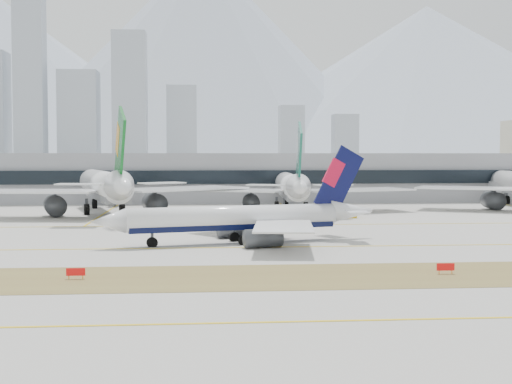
{
  "coord_description": "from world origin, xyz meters",
  "views": [
    {
      "loc": [
        -13.45,
        -115.74,
        14.53
      ],
      "look_at": [
        -2.24,
        18.0,
        7.5
      ],
      "focal_mm": 50.0,
      "sensor_mm": 36.0,
      "label": 1
    }
  ],
  "objects": [
    {
      "name": "gse_b",
      "position": [
        -28.04,
        39.08,
        1.05
      ],
      "size": [
        3.55,
        2.0,
        2.6
      ],
      "color": "gold",
      "rests_on": "ground"
    },
    {
      "name": "ground",
      "position": [
        0.0,
        0.0,
        0.0
      ],
      "size": [
        3000.0,
        3000.0,
        0.0
      ],
      "primitive_type": "plane",
      "color": "#99968F",
      "rests_on": "ground"
    },
    {
      "name": "mountain_ridge",
      "position": [
        33.0,
        1404.14,
        181.85
      ],
      "size": [
        2830.0,
        1120.0,
        470.0
      ],
      "color": "#9EA8B7",
      "rests_on": "ground"
    },
    {
      "name": "gse_c",
      "position": [
        21.6,
        45.12,
        1.05
      ],
      "size": [
        3.55,
        2.0,
        2.6
      ],
      "color": "gold",
      "rests_on": "ground"
    },
    {
      "name": "widebody_cathay",
      "position": [
        11.25,
        67.85,
        5.97
      ],
      "size": [
        62.89,
        61.57,
        22.44
      ],
      "rotation": [
        0.0,
        0.0,
        1.51
      ],
      "color": "white",
      "rests_on": "ground"
    },
    {
      "name": "hold_sign_left",
      "position": [
        -27.52,
        -32.0,
        0.88
      ],
      "size": [
        2.2,
        0.15,
        1.35
      ],
      "color": "red",
      "rests_on": "ground"
    },
    {
      "name": "hold_sign_right",
      "position": [
        16.73,
        -32.0,
        0.88
      ],
      "size": [
        2.2,
        0.15,
        1.35
      ],
      "color": "red",
      "rests_on": "ground"
    },
    {
      "name": "terminal",
      "position": [
        0.0,
        114.84,
        7.5
      ],
      "size": [
        280.0,
        43.1,
        15.0
      ],
      "color": "gray",
      "rests_on": "ground"
    },
    {
      "name": "taxiing_airliner",
      "position": [
        -5.74,
        0.87,
        3.95
      ],
      "size": [
        48.01,
        40.98,
        16.39
      ],
      "rotation": [
        0.0,
        0.0,
        3.4
      ],
      "color": "white",
      "rests_on": "ground"
    },
    {
      "name": "apron_markings",
      "position": [
        0.0,
        -53.95,
        0.02
      ],
      "size": [
        360.0,
        122.22,
        0.06
      ],
      "color": "brown",
      "rests_on": "ground"
    },
    {
      "name": "widebody_eva",
      "position": [
        -35.55,
        58.94,
        6.65
      ],
      "size": [
        67.88,
        67.77,
        25.01
      ],
      "rotation": [
        0.0,
        0.0,
        1.83
      ],
      "color": "white",
      "rests_on": "ground"
    },
    {
      "name": "city_skyline",
      "position": [
        -106.76,
        453.42,
        49.8
      ],
      "size": [
        342.0,
        49.8,
        140.0
      ],
      "color": "#97A0AC",
      "rests_on": "ground"
    }
  ]
}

